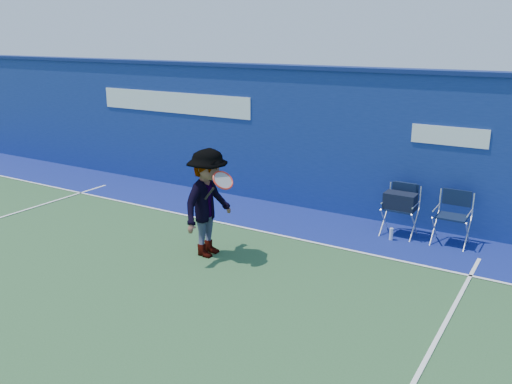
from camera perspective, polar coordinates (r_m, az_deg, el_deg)
The scene contains 8 objects.
ground at distance 8.65m, azimuth -14.13°, elevation -9.72°, with size 80.00×80.00×0.00m, color #2C532D.
stadium_wall at distance 12.17m, azimuth 2.94°, elevation 6.03°, with size 24.00×0.50×3.08m.
out_of_bounds_strip at distance 11.63m, azimuth 0.25°, elevation -2.31°, with size 24.00×1.80×0.01m, color navy.
court_lines at distance 9.02m, azimuth -11.43°, elevation -8.31°, with size 24.00×12.00×0.01m.
directors_chair_left at distance 10.67m, azimuth 14.90°, elevation -2.28°, with size 0.58×0.54×0.99m.
directors_chair_right at distance 10.53m, azimuth 19.85°, elevation -3.61°, with size 0.59×0.53×0.98m.
water_bottle at distance 10.47m, azimuth 14.04°, elevation -4.33°, with size 0.07×0.07×0.24m, color silver.
tennis_player at distance 9.28m, azimuth -5.05°, elevation -1.16°, with size 0.96×1.24×1.89m.
Camera 1 is at (5.69, -5.34, 3.73)m, focal length 38.00 mm.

